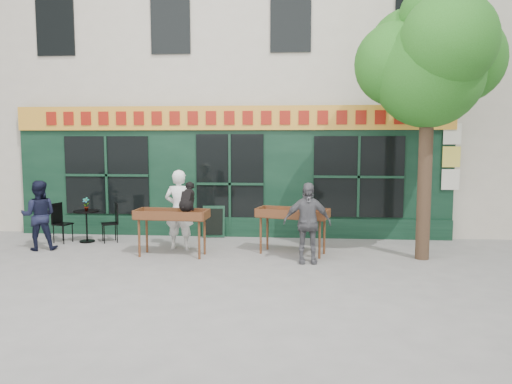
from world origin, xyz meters
TOP-DOWN VIEW (x-y plane):
  - ground at (0.00, 0.00)m, footprint 80.00×80.00m
  - building at (0.00, 5.97)m, footprint 14.00×7.26m
  - street_tree at (4.34, 0.36)m, footprint 3.05×2.90m
  - book_cart_center at (-0.94, 0.13)m, footprint 1.54×0.71m
  - dog at (-0.59, 0.08)m, footprint 0.38×0.62m
  - woman at (-0.94, 0.78)m, footprint 0.68×0.47m
  - book_cart_right at (1.61, 0.52)m, footprint 1.61×1.00m
  - man_right at (1.91, -0.23)m, footprint 0.98×0.47m
  - bistro_table at (-3.35, 1.33)m, footprint 0.60×0.60m
  - bistro_chair_left at (-3.98, 1.25)m, footprint 0.45×0.45m
  - bistro_chair_right at (-2.72, 1.42)m, footprint 0.49×0.49m
  - potted_plant at (-3.35, 1.33)m, footprint 0.17×0.12m
  - man_left at (-4.05, 0.43)m, footprint 0.91×0.80m
  - chalkboard at (-0.40, 2.19)m, footprint 0.57×0.23m

SIDE VIEW (x-z plane):
  - ground at x=0.00m, z-range 0.00..0.00m
  - chalkboard at x=-0.40m, z-range 0.01..0.79m
  - bistro_table at x=-3.35m, z-range 0.16..0.92m
  - bistro_chair_left at x=-3.98m, z-range 0.08..1.03m
  - bistro_chair_right at x=-2.72m, z-range 0.08..1.03m
  - man_left at x=-4.05m, z-range 0.00..1.56m
  - man_right at x=1.91m, z-range 0.00..1.62m
  - book_cart_center at x=-0.94m, z-range 0.33..1.32m
  - book_cart_right at x=1.61m, z-range 0.33..1.32m
  - woman at x=-0.94m, z-range 0.00..1.80m
  - potted_plant at x=-3.35m, z-range 0.77..1.09m
  - dog at x=-0.59m, z-range 0.99..1.59m
  - street_tree at x=4.34m, z-range 1.31..6.91m
  - building at x=0.00m, z-range -0.03..9.97m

